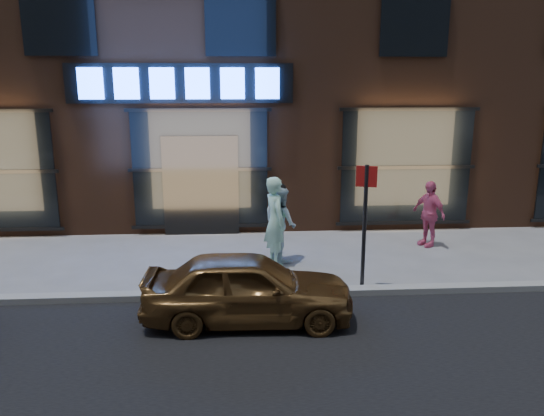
{
  "coord_description": "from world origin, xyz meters",
  "views": [
    {
      "loc": [
        0.9,
        -8.63,
        3.73
      ],
      "look_at": [
        1.56,
        1.6,
        1.2
      ],
      "focal_mm": 35.0,
      "sensor_mm": 36.0,
      "label": 1
    }
  ],
  "objects": [
    {
      "name": "man_cap",
      "position": [
        1.76,
        1.95,
        0.78
      ],
      "size": [
        0.85,
        0.94,
        1.57
      ],
      "primitive_type": "imported",
      "rotation": [
        0.0,
        0.0,
        1.98
      ],
      "color": "silver",
      "rests_on": "ground"
    },
    {
      "name": "ground",
      "position": [
        0.0,
        0.0,
        0.0
      ],
      "size": [
        90.0,
        90.0,
        0.0
      ],
      "primitive_type": "plane",
      "color": "slate",
      "rests_on": "ground"
    },
    {
      "name": "storefront_building",
      "position": [
        -0.0,
        7.99,
        5.15
      ],
      "size": [
        30.2,
        8.28,
        10.3
      ],
      "color": "#54301E",
      "rests_on": "ground"
    },
    {
      "name": "man_bowtie",
      "position": [
        1.63,
        1.64,
        0.91
      ],
      "size": [
        0.61,
        0.76,
        1.82
      ],
      "primitive_type": "imported",
      "rotation": [
        0.0,
        0.0,
        1.86
      ],
      "color": "#C2FFE1",
      "rests_on": "ground"
    },
    {
      "name": "curb",
      "position": [
        0.0,
        0.0,
        0.06
      ],
      "size": [
        60.0,
        0.25,
        0.12
      ],
      "primitive_type": "cube",
      "color": "gray",
      "rests_on": "ground"
    },
    {
      "name": "passerby",
      "position": [
        5.17,
        2.67,
        0.75
      ],
      "size": [
        0.74,
        0.95,
        1.5
      ],
      "primitive_type": "imported",
      "rotation": [
        0.0,
        0.0,
        -1.08
      ],
      "color": "#E25D89",
      "rests_on": "ground"
    },
    {
      "name": "sign_post",
      "position": [
        3.11,
        0.22,
        1.38
      ],
      "size": [
        0.35,
        0.15,
        2.27
      ],
      "rotation": [
        0.0,
        0.0,
        -0.34
      ],
      "color": "#262628",
      "rests_on": "ground"
    },
    {
      "name": "gold_sedan",
      "position": [
        1.02,
        -0.93,
        0.56
      ],
      "size": [
        3.3,
        1.41,
        1.11
      ],
      "primitive_type": "imported",
      "rotation": [
        0.0,
        0.0,
        1.54
      ],
      "color": "brown",
      "rests_on": "ground"
    }
  ]
}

